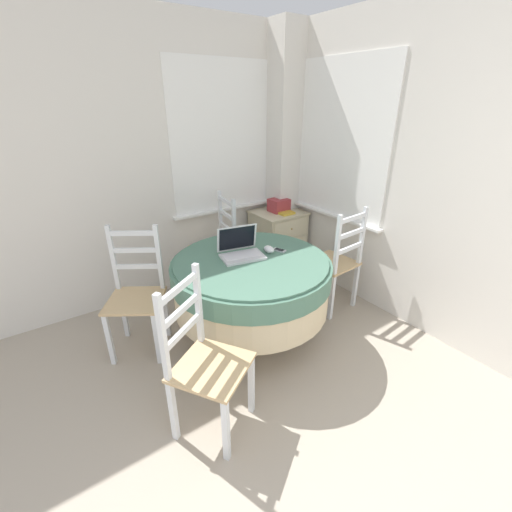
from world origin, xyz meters
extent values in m
cube|color=silver|center=(0.01, 3.31, 1.27)|extent=(4.42, 0.06, 2.55)
cube|color=white|center=(1.39, 3.28, 1.49)|extent=(1.10, 0.01, 1.42)
cube|color=white|center=(1.39, 3.25, 0.77)|extent=(1.18, 0.07, 0.02)
cube|color=white|center=(2.21, 2.45, 1.49)|extent=(0.01, 1.10, 1.42)
cube|color=white|center=(2.18, 2.45, 0.77)|extent=(0.07, 1.18, 0.02)
cube|color=silver|center=(2.08, 3.14, 1.27)|extent=(0.28, 0.28, 2.55)
cylinder|color=#4C3D2D|center=(0.95, 2.12, 0.01)|extent=(0.36, 0.36, 0.03)
cylinder|color=#4C3D2D|center=(0.95, 2.12, 0.37)|extent=(0.11, 0.11, 0.68)
cylinder|color=beige|center=(0.95, 2.12, 0.51)|extent=(1.22, 1.22, 0.40)
cylinder|color=#4C7560|center=(0.95, 2.12, 0.63)|extent=(1.24, 1.24, 0.15)
cylinder|color=#4C7560|center=(0.95, 2.12, 0.71)|extent=(1.19, 1.19, 0.02)
cube|color=silver|center=(0.92, 2.18, 0.73)|extent=(0.36, 0.27, 0.02)
cube|color=silver|center=(0.92, 2.19, 0.74)|extent=(0.31, 0.18, 0.00)
cube|color=silver|center=(0.94, 2.30, 0.85)|extent=(0.33, 0.11, 0.21)
cube|color=black|center=(0.94, 2.29, 0.85)|extent=(0.29, 0.09, 0.18)
ellipsoid|color=white|center=(1.15, 2.15, 0.75)|extent=(0.07, 0.10, 0.05)
cube|color=#B2B7BC|center=(1.24, 2.12, 0.73)|extent=(0.09, 0.12, 0.01)
cube|color=black|center=(1.24, 2.12, 0.73)|extent=(0.06, 0.09, 0.00)
cube|color=tan|center=(1.08, 3.00, 0.46)|extent=(0.44, 0.45, 0.02)
cube|color=silver|center=(0.93, 3.20, 0.22)|extent=(0.04, 0.04, 0.45)
cube|color=silver|center=(0.89, 2.85, 0.22)|extent=(0.04, 0.04, 0.45)
cube|color=silver|center=(1.27, 3.16, 0.22)|extent=(0.04, 0.04, 0.45)
cube|color=silver|center=(1.22, 2.81, 0.22)|extent=(0.04, 0.04, 0.45)
cube|color=silver|center=(1.27, 3.16, 0.73)|extent=(0.04, 0.04, 0.53)
cube|color=silver|center=(1.22, 2.81, 0.73)|extent=(0.04, 0.04, 0.53)
cube|color=silver|center=(1.25, 2.98, 0.94)|extent=(0.07, 0.35, 0.04)
cube|color=silver|center=(1.25, 2.98, 0.80)|extent=(0.07, 0.35, 0.04)
cube|color=silver|center=(1.25, 2.98, 0.66)|extent=(0.07, 0.35, 0.04)
cube|color=tan|center=(1.85, 2.10, 0.46)|extent=(0.43, 0.42, 0.02)
cube|color=silver|center=(2.01, 2.28, 0.22)|extent=(0.04, 0.04, 0.45)
cube|color=silver|center=(1.66, 2.25, 0.22)|extent=(0.04, 0.04, 0.45)
cube|color=silver|center=(2.04, 1.94, 0.22)|extent=(0.04, 0.04, 0.45)
cube|color=silver|center=(1.69, 1.92, 0.22)|extent=(0.04, 0.04, 0.45)
cube|color=silver|center=(2.04, 1.94, 0.73)|extent=(0.03, 0.03, 0.53)
cube|color=silver|center=(1.69, 1.92, 0.73)|extent=(0.03, 0.03, 0.53)
cube|color=silver|center=(1.86, 1.93, 0.94)|extent=(0.35, 0.05, 0.04)
cube|color=silver|center=(1.86, 1.93, 0.80)|extent=(0.35, 0.05, 0.04)
cube|color=silver|center=(1.86, 1.93, 0.66)|extent=(0.35, 0.05, 0.04)
cube|color=tan|center=(0.28, 1.52, 0.46)|extent=(0.55, 0.55, 0.02)
cube|color=silver|center=(0.23, 1.29, 0.22)|extent=(0.05, 0.05, 0.45)
cube|color=silver|center=(0.52, 1.48, 0.22)|extent=(0.05, 0.05, 0.45)
cube|color=silver|center=(0.04, 1.57, 0.22)|extent=(0.05, 0.05, 0.45)
cube|color=silver|center=(0.34, 1.76, 0.22)|extent=(0.05, 0.05, 0.45)
cube|color=silver|center=(0.04, 1.57, 0.73)|extent=(0.04, 0.04, 0.53)
cube|color=silver|center=(0.34, 1.76, 0.73)|extent=(0.04, 0.04, 0.53)
cube|color=silver|center=(0.19, 1.67, 0.94)|extent=(0.31, 0.21, 0.04)
cube|color=silver|center=(0.19, 1.67, 0.80)|extent=(0.31, 0.21, 0.04)
cube|color=silver|center=(0.19, 1.67, 0.66)|extent=(0.31, 0.21, 0.04)
cube|color=tan|center=(0.14, 2.49, 0.46)|extent=(0.55, 0.55, 0.02)
cube|color=silver|center=(-0.10, 2.44, 0.22)|extent=(0.05, 0.05, 0.45)
cube|color=silver|center=(0.19, 2.25, 0.22)|extent=(0.05, 0.05, 0.45)
cube|color=silver|center=(0.08, 2.73, 0.22)|extent=(0.05, 0.05, 0.45)
cube|color=silver|center=(0.38, 2.54, 0.22)|extent=(0.05, 0.05, 0.45)
cube|color=silver|center=(0.08, 2.73, 0.73)|extent=(0.04, 0.04, 0.53)
cube|color=silver|center=(0.38, 2.54, 0.73)|extent=(0.04, 0.04, 0.53)
cube|color=silver|center=(0.23, 2.63, 0.94)|extent=(0.31, 0.21, 0.04)
cube|color=silver|center=(0.23, 2.63, 0.80)|extent=(0.31, 0.21, 0.04)
cube|color=silver|center=(0.23, 2.63, 0.66)|extent=(0.31, 0.21, 0.04)
cube|color=beige|center=(1.92, 3.01, 0.34)|extent=(0.51, 0.46, 0.69)
cube|color=beige|center=(1.92, 3.01, 0.69)|extent=(0.54, 0.48, 0.02)
cube|color=beige|center=(1.92, 2.78, 0.57)|extent=(0.45, 0.01, 0.19)
sphere|color=olive|center=(1.92, 2.77, 0.57)|extent=(0.02, 0.02, 0.02)
cube|color=beige|center=(1.92, 2.78, 0.34)|extent=(0.45, 0.01, 0.19)
sphere|color=olive|center=(1.92, 2.77, 0.34)|extent=(0.02, 0.02, 0.02)
cube|color=beige|center=(1.92, 2.78, 0.11)|extent=(0.45, 0.01, 0.19)
sphere|color=olive|center=(1.92, 2.77, 0.11)|extent=(0.02, 0.02, 0.02)
cube|color=#9E3338|center=(1.94, 3.02, 0.77)|extent=(0.20, 0.18, 0.14)
cube|color=gold|center=(1.94, 2.93, 0.72)|extent=(0.16, 0.21, 0.02)
camera|label=1|loc=(-0.37, 0.14, 1.85)|focal=24.00mm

